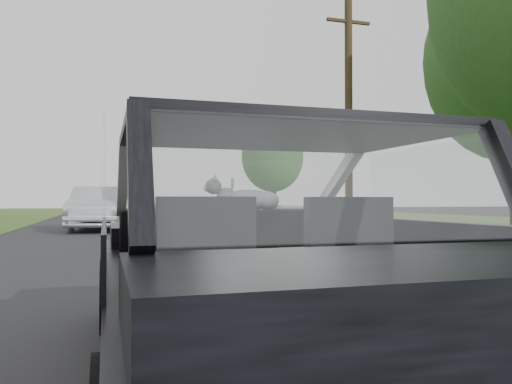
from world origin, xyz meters
TOP-DOWN VIEW (x-y plane):
  - ground at (0.00, 0.00)m, footprint 140.00×140.00m
  - subject_car at (0.00, 0.00)m, footprint 1.80×4.00m
  - dashboard at (0.00, 0.62)m, footprint 1.58×0.45m
  - driver_seat at (-0.40, -0.29)m, footprint 0.50×0.72m
  - passenger_seat at (0.40, -0.29)m, footprint 0.50×0.72m
  - steering_wheel at (-0.40, 0.33)m, footprint 0.36×0.36m
  - cat at (0.13, 0.66)m, footprint 0.61×0.30m
  - guardrail at (4.30, 10.00)m, footprint 0.05×90.00m
  - other_car at (-1.15, 16.06)m, footprint 2.30×4.94m
  - highway_sign at (5.87, 24.02)m, footprint 0.19×0.92m
  - utility_pole at (6.81, 11.95)m, footprint 0.30×0.30m
  - tree_2 at (9.16, 26.74)m, footprint 4.27×4.27m
  - tree_3 at (13.42, 39.27)m, footprint 5.87×5.87m

SIDE VIEW (x-z plane):
  - ground at x=0.00m, z-range 0.00..0.00m
  - guardrail at x=4.30m, z-range 0.42..0.74m
  - subject_car at x=0.00m, z-range 0.00..1.45m
  - other_car at x=-1.15m, z-range 0.00..1.58m
  - dashboard at x=0.00m, z-range 0.70..1.00m
  - driver_seat at x=-0.40m, z-range 0.67..1.09m
  - passenger_seat at x=0.40m, z-range 0.67..1.09m
  - steering_wheel at x=-0.40m, z-range 0.90..0.94m
  - cat at x=0.13m, z-range 0.95..1.22m
  - highway_sign at x=5.87m, z-range 0.00..2.29m
  - tree_2 at x=9.16m, z-range 0.00..5.92m
  - utility_pole at x=6.81m, z-range 0.00..7.79m
  - tree_3 at x=13.42m, z-range 0.00..8.09m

